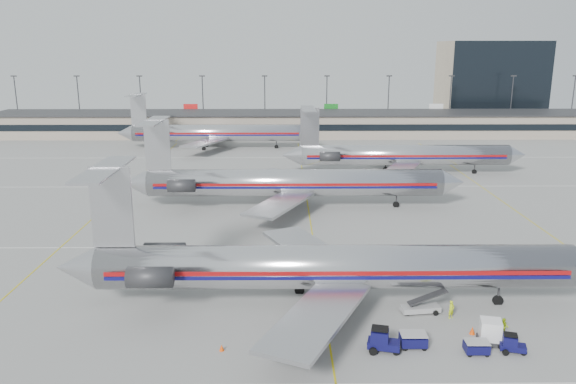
{
  "coord_description": "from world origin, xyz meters",
  "views": [
    {
      "loc": [
        -3.64,
        -52.59,
        22.78
      ],
      "look_at": [
        -3.04,
        18.7,
        4.5
      ],
      "focal_mm": 35.0,
      "sensor_mm": 36.0,
      "label": 1
    }
  ],
  "objects_px": {
    "jet_second_row": "(288,182)",
    "belt_loader": "(421,307)",
    "tug_center": "(382,341)",
    "uld_container": "(490,332)",
    "jet_foreground": "(324,266)"
  },
  "relations": [
    {
      "from": "tug_center",
      "to": "uld_container",
      "type": "bearing_deg",
      "value": 20.62
    },
    {
      "from": "tug_center",
      "to": "jet_second_row",
      "type": "bearing_deg",
      "value": 112.92
    },
    {
      "from": "jet_foreground",
      "to": "uld_container",
      "type": "relative_size",
      "value": 22.63
    },
    {
      "from": "uld_container",
      "to": "jet_foreground",
      "type": "bearing_deg",
      "value": 163.68
    },
    {
      "from": "jet_foreground",
      "to": "belt_loader",
      "type": "relative_size",
      "value": 12.09
    },
    {
      "from": "belt_loader",
      "to": "tug_center",
      "type": "bearing_deg",
      "value": -133.18
    },
    {
      "from": "tug_center",
      "to": "belt_loader",
      "type": "xyz_separation_m",
      "value": [
        4.63,
        6.49,
        -0.34
      ]
    },
    {
      "from": "uld_container",
      "to": "tug_center",
      "type": "bearing_deg",
      "value": -159.99
    },
    {
      "from": "belt_loader",
      "to": "jet_foreground",
      "type": "bearing_deg",
      "value": 161.18
    },
    {
      "from": "jet_foreground",
      "to": "belt_loader",
      "type": "distance_m",
      "value": 9.28
    },
    {
      "from": "jet_second_row",
      "to": "belt_loader",
      "type": "xyz_separation_m",
      "value": [
        11.56,
        -34.26,
        -3.23
      ]
    },
    {
      "from": "jet_second_row",
      "to": "uld_container",
      "type": "height_order",
      "value": "jet_second_row"
    },
    {
      "from": "jet_second_row",
      "to": "uld_container",
      "type": "relative_size",
      "value": 22.7
    },
    {
      "from": "belt_loader",
      "to": "jet_second_row",
      "type": "bearing_deg",
      "value": 100.97
    },
    {
      "from": "tug_center",
      "to": "uld_container",
      "type": "height_order",
      "value": "uld_container"
    }
  ]
}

